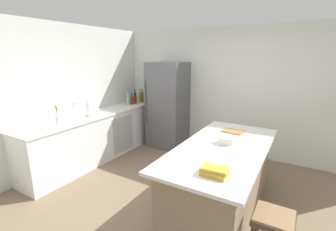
% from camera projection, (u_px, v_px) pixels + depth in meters
% --- Properties ---
extents(ground_plane, '(7.20, 7.20, 0.00)m').
position_uv_depth(ground_plane, '(175.00, 202.00, 3.37)').
color(ground_plane, '#7A664C').
extents(wall_rear, '(6.00, 0.10, 2.60)m').
position_uv_depth(wall_rear, '(228.00, 92.00, 4.92)').
color(wall_rear, silver).
rests_on(wall_rear, ground_plane).
extents(wall_left, '(0.10, 6.00, 2.60)m').
position_uv_depth(wall_left, '(57.00, 97.00, 4.25)').
color(wall_left, silver).
rests_on(wall_left, ground_plane).
extents(counter_run_left, '(0.67, 3.12, 0.93)m').
position_uv_depth(counter_run_left, '(98.00, 136.00, 4.74)').
color(counter_run_left, white).
rests_on(counter_run_left, ground_plane).
extents(kitchen_island, '(1.02, 2.18, 0.91)m').
position_uv_depth(kitchen_island, '(221.00, 178.00, 3.10)').
color(kitchen_island, '#8E755B').
rests_on(kitchen_island, ground_plane).
extents(refrigerator, '(0.78, 0.72, 1.90)m').
position_uv_depth(refrigerator, '(168.00, 105.00, 5.28)').
color(refrigerator, '#56565B').
rests_on(refrigerator, ground_plane).
extents(bar_stool, '(0.36, 0.36, 0.63)m').
position_uv_depth(bar_stool, '(273.00, 225.00, 2.17)').
color(bar_stool, '#473828').
rests_on(bar_stool, ground_plane).
extents(sink_faucet, '(0.15, 0.05, 0.30)m').
position_uv_depth(sink_faucet, '(75.00, 110.00, 4.23)').
color(sink_faucet, silver).
rests_on(sink_faucet, counter_run_left).
extents(flower_vase, '(0.08, 0.08, 0.32)m').
position_uv_depth(flower_vase, '(58.00, 118.00, 3.90)').
color(flower_vase, silver).
rests_on(flower_vase, counter_run_left).
extents(paper_towel_roll, '(0.14, 0.14, 0.31)m').
position_uv_depth(paper_towel_roll, '(88.00, 109.00, 4.41)').
color(paper_towel_roll, gray).
rests_on(paper_towel_roll, counter_run_left).
extents(vinegar_bottle, '(0.05, 0.05, 0.32)m').
position_uv_depth(vinegar_bottle, '(143.00, 96.00, 5.78)').
color(vinegar_bottle, '#994C23').
rests_on(vinegar_bottle, counter_run_left).
extents(olive_oil_bottle, '(0.06, 0.06, 0.32)m').
position_uv_depth(olive_oil_bottle, '(140.00, 97.00, 5.68)').
color(olive_oil_bottle, olive).
rests_on(olive_oil_bottle, counter_run_left).
extents(wine_bottle, '(0.07, 0.07, 0.33)m').
position_uv_depth(wine_bottle, '(135.00, 97.00, 5.65)').
color(wine_bottle, '#19381E').
rests_on(wine_bottle, counter_run_left).
extents(hot_sauce_bottle, '(0.05, 0.05, 0.23)m').
position_uv_depth(hot_sauce_bottle, '(134.00, 100.00, 5.55)').
color(hot_sauce_bottle, red).
rests_on(hot_sauce_bottle, counter_run_left).
extents(syrup_bottle, '(0.06, 0.06, 0.26)m').
position_uv_depth(syrup_bottle, '(132.00, 100.00, 5.47)').
color(syrup_bottle, '#5B3319').
rests_on(syrup_bottle, counter_run_left).
extents(gin_bottle, '(0.07, 0.07, 0.30)m').
position_uv_depth(gin_bottle, '(128.00, 100.00, 5.42)').
color(gin_bottle, '#8CB79E').
rests_on(gin_bottle, counter_run_left).
extents(cookbook_stack, '(0.27, 0.19, 0.08)m').
position_uv_depth(cookbook_stack, '(214.00, 171.00, 2.27)').
color(cookbook_stack, gold).
rests_on(cookbook_stack, kitchen_island).
extents(mixing_bowl, '(0.22, 0.22, 0.09)m').
position_uv_depth(mixing_bowl, '(227.00, 140.00, 3.09)').
color(mixing_bowl, silver).
rests_on(mixing_bowl, kitchen_island).
extents(cutting_board, '(0.31, 0.24, 0.02)m').
position_uv_depth(cutting_board, '(233.00, 131.00, 3.56)').
color(cutting_board, '#9E7042').
rests_on(cutting_board, kitchen_island).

